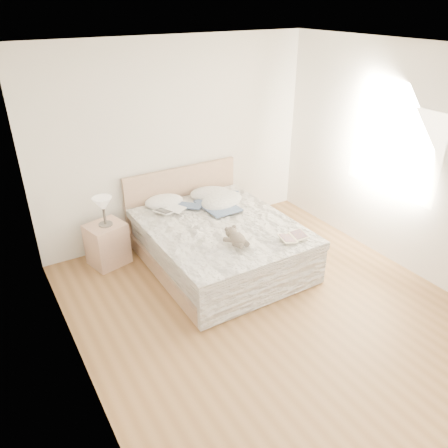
{
  "coord_description": "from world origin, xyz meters",
  "views": [
    {
      "loc": [
        -2.45,
        -3.02,
        3.11
      ],
      "look_at": [
        0.02,
        1.05,
        0.62
      ],
      "focal_mm": 35.0,
      "sensor_mm": 36.0,
      "label": 1
    }
  ],
  "objects": [
    {
      "name": "floor",
      "position": [
        0.0,
        0.0,
        0.0
      ],
      "size": [
        4.0,
        4.5,
        0.0
      ],
      "primitive_type": "cube",
      "color": "brown",
      "rests_on": "ground"
    },
    {
      "name": "ceiling",
      "position": [
        0.0,
        0.0,
        2.7
      ],
      "size": [
        4.0,
        4.5,
        0.0
      ],
      "primitive_type": "cube",
      "color": "white",
      "rests_on": "ground"
    },
    {
      "name": "wall_back",
      "position": [
        0.0,
        2.25,
        1.35
      ],
      "size": [
        4.0,
        0.02,
        2.7
      ],
      "primitive_type": "cube",
      "color": "white",
      "rests_on": "ground"
    },
    {
      "name": "wall_left",
      "position": [
        -2.0,
        0.0,
        1.35
      ],
      "size": [
        0.02,
        4.5,
        2.7
      ],
      "primitive_type": "cube",
      "color": "white",
      "rests_on": "ground"
    },
    {
      "name": "wall_right",
      "position": [
        2.0,
        0.0,
        1.35
      ],
      "size": [
        0.02,
        4.5,
        2.7
      ],
      "primitive_type": "cube",
      "color": "white",
      "rests_on": "ground"
    },
    {
      "name": "window",
      "position": [
        1.99,
        0.3,
        1.45
      ],
      "size": [
        0.02,
        1.3,
        1.1
      ],
      "primitive_type": "cube",
      "color": "white",
      "rests_on": "wall_right"
    },
    {
      "name": "bed",
      "position": [
        0.0,
        1.19,
        0.31
      ],
      "size": [
        1.72,
        2.14,
        1.0
      ],
      "color": "tan",
      "rests_on": "floor"
    },
    {
      "name": "nightstand",
      "position": [
        -1.22,
        1.91,
        0.28
      ],
      "size": [
        0.53,
        0.5,
        0.56
      ],
      "primitive_type": "cube",
      "rotation": [
        0.0,
        0.0,
        0.24
      ],
      "color": "tan",
      "rests_on": "floor"
    },
    {
      "name": "table_lamp",
      "position": [
        -1.21,
        1.9,
        0.83
      ],
      "size": [
        0.26,
        0.26,
        0.38
      ],
      "color": "#504B45",
      "rests_on": "nightstand"
    },
    {
      "name": "pillow_left",
      "position": [
        -0.36,
        2.01,
        0.64
      ],
      "size": [
        0.57,
        0.44,
        0.16
      ],
      "primitive_type": "ellipsoid",
      "rotation": [
        0.0,
        0.0,
        -0.14
      ],
      "color": "white",
      "rests_on": "bed"
    },
    {
      "name": "pillow_middle",
      "position": [
        0.31,
        1.89,
        0.64
      ],
      "size": [
        0.7,
        0.61,
        0.18
      ],
      "primitive_type": "ellipsoid",
      "rotation": [
        0.0,
        0.0,
        -0.41
      ],
      "color": "silver",
      "rests_on": "bed"
    },
    {
      "name": "pillow_right",
      "position": [
        0.32,
        1.62,
        0.64
      ],
      "size": [
        0.78,
        0.67,
        0.2
      ],
      "primitive_type": "ellipsoid",
      "rotation": [
        0.0,
        0.0,
        0.37
      ],
      "color": "silver",
      "rests_on": "bed"
    },
    {
      "name": "blouse",
      "position": [
        0.21,
        1.53,
        0.63
      ],
      "size": [
        0.67,
        0.71,
        0.03
      ],
      "primitive_type": null,
      "rotation": [
        0.0,
        0.0,
        0.03
      ],
      "color": "#3E5174",
      "rests_on": "bed"
    },
    {
      "name": "photo_book",
      "position": [
        -0.4,
        1.73,
        0.63
      ],
      "size": [
        0.43,
        0.38,
        0.03
      ],
      "primitive_type": "cube",
      "rotation": [
        0.0,
        0.0,
        0.43
      ],
      "color": "white",
      "rests_on": "bed"
    },
    {
      "name": "childrens_book",
      "position": [
        0.52,
        0.34,
        0.63
      ],
      "size": [
        0.39,
        0.3,
        0.02
      ],
      "primitive_type": "cube",
      "rotation": [
        0.0,
        0.0,
        -0.22
      ],
      "color": "#F8F0C6",
      "rests_on": "bed"
    },
    {
      "name": "teddy_bear",
      "position": [
        -0.13,
        0.52,
        0.65
      ],
      "size": [
        0.23,
        0.32,
        0.16
      ],
      "primitive_type": null,
      "rotation": [
        0.0,
        0.0,
        0.05
      ],
      "color": "#6C6052",
      "rests_on": "bed"
    }
  ]
}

